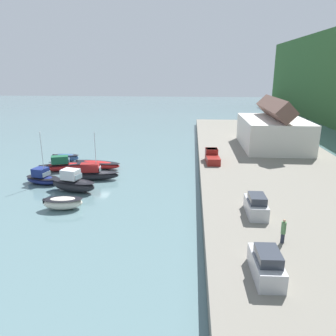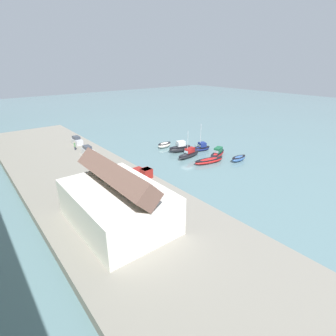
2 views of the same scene
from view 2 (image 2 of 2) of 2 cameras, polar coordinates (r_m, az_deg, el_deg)
ground_plane at (r=66.67m, az=4.25°, el=2.03°), size 320.00×320.00×0.00m
quay_promenade at (r=53.35m, az=-16.95°, el=-3.34°), size 103.86×22.90×1.58m
harbor_clubhouse at (r=37.33m, az=-11.03°, el=-7.34°), size 16.54×11.06×9.19m
moored_boat_0 at (r=64.09m, az=8.86°, el=1.58°), size 3.67×8.25×1.19m
moored_boat_1 at (r=67.24m, az=4.59°, el=3.03°), size 2.60×7.74×7.05m
moored_boat_2 at (r=71.32m, az=2.61°, el=4.39°), size 3.77×6.71×3.01m
moored_boat_3 at (r=75.12m, az=-0.78°, el=5.05°), size 2.61×4.73×1.45m
moored_boat_4 at (r=66.86m, az=15.13°, el=2.01°), size 1.79×4.69×1.35m
moored_boat_5 at (r=68.82m, az=10.73°, el=3.13°), size 4.28×7.61×2.43m
moored_boat_6 at (r=73.12m, az=7.27°, el=4.43°), size 3.75×5.66×7.46m
parked_car_0 at (r=67.39m, az=-17.02°, el=3.57°), size 4.20×1.81×2.16m
parked_car_1 at (r=77.18m, az=-19.22°, el=5.62°), size 4.24×1.90×2.16m
pickup_truck_0 at (r=52.37m, az=-5.38°, el=-0.97°), size 4.83×2.23×1.90m
person_on_quay at (r=71.98m, az=-19.64°, el=4.56°), size 0.40×0.40×2.14m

